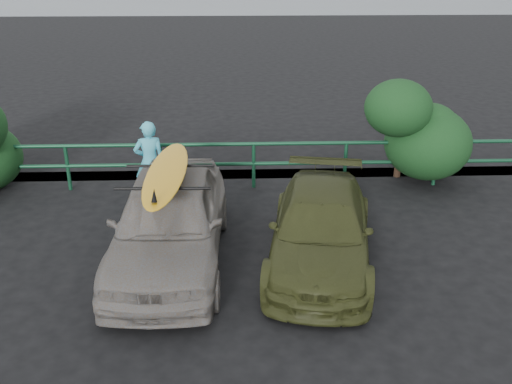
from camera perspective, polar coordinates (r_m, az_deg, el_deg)
ground at (r=8.20m, az=-6.26°, el=-13.18°), size 80.00×80.00×0.00m
guardrail at (r=12.39m, az=-4.87°, el=2.65°), size 14.00×0.08×1.04m
shrub_right at (r=13.39m, az=17.16°, el=5.83°), size 3.20×2.40×2.17m
sedan at (r=9.43m, az=-8.64°, el=-2.84°), size 1.87×4.44×1.50m
olive_vehicle at (r=9.47m, az=6.50°, el=-3.68°), size 2.32×4.27×1.17m
man at (r=11.79m, az=-10.57°, el=2.99°), size 0.69×0.53×1.71m
roof_rack at (r=9.12m, az=-8.92°, el=1.53°), size 1.48×1.05×0.05m
surfboard at (r=9.10m, az=-8.95°, el=1.93°), size 0.68×2.95×0.09m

